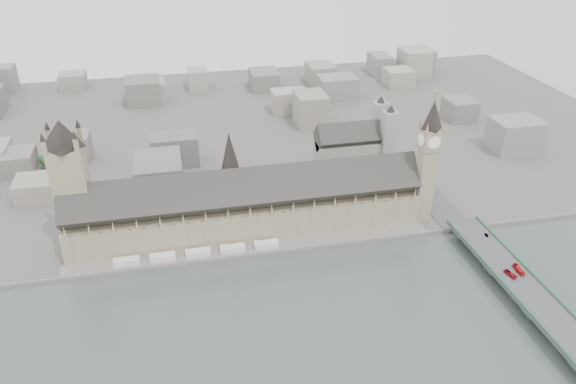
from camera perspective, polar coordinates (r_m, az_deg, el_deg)
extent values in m
plane|color=#595651|center=(421.41, -3.72, -5.41)|extent=(900.00, 900.00, 0.00)
cube|color=gray|center=(408.34, -3.39, -6.39)|extent=(600.00, 1.50, 3.00)
cube|color=gray|center=(414.72, -3.56, -5.86)|extent=(270.00, 15.00, 2.00)
cube|color=white|center=(412.82, -16.09, -6.79)|extent=(18.00, 7.00, 4.00)
cube|color=white|center=(411.02, -12.62, -6.45)|extent=(18.00, 7.00, 4.00)
cube|color=white|center=(410.73, -9.13, -6.10)|extent=(18.00, 7.00, 4.00)
cube|color=white|center=(411.97, -5.65, -5.72)|extent=(18.00, 7.00, 4.00)
cube|color=white|center=(414.71, -2.21, -5.32)|extent=(18.00, 7.00, 4.00)
cube|color=gray|center=(431.34, -4.19, -2.57)|extent=(265.00, 40.00, 25.00)
cube|color=#2E2B29|center=(420.06, -4.30, 0.06)|extent=(265.00, 40.73, 40.73)
cube|color=gray|center=(449.14, 13.64, 0.69)|extent=(12.00, 12.00, 62.00)
cube|color=gray|center=(432.69, 14.22, 5.25)|extent=(14.00, 14.00, 16.00)
cylinder|color=white|center=(435.83, 15.08, 5.31)|extent=(0.60, 10.00, 10.00)
cylinder|color=white|center=(429.65, 13.36, 5.19)|extent=(0.60, 10.00, 10.00)
cylinder|color=white|center=(438.59, 13.83, 5.63)|extent=(10.00, 0.60, 10.00)
cylinder|color=white|center=(426.83, 14.63, 4.87)|extent=(10.00, 0.60, 10.00)
cone|color=black|center=(425.74, 14.53, 7.59)|extent=(17.00, 17.00, 22.00)
cylinder|color=gold|center=(421.10, 14.76, 9.37)|extent=(1.00, 1.00, 6.00)
sphere|color=gold|center=(420.00, 14.82, 9.82)|extent=(2.00, 2.00, 2.00)
cone|color=gray|center=(436.43, 14.83, 7.09)|extent=(2.40, 2.40, 8.00)
cone|color=gray|center=(430.85, 13.27, 7.00)|extent=(2.40, 2.40, 8.00)
cone|color=gray|center=(425.76, 15.58, 6.44)|extent=(2.40, 2.40, 8.00)
cone|color=gray|center=(420.05, 13.99, 6.34)|extent=(2.40, 2.40, 8.00)
cube|color=gray|center=(426.77, -20.86, -0.67)|extent=(23.00, 23.00, 80.00)
cone|color=black|center=(406.19, -22.07, 5.48)|extent=(30.00, 30.00, 20.00)
cylinder|color=gray|center=(420.58, -5.81, 1.25)|extent=(12.00, 12.00, 20.00)
cone|color=black|center=(410.10, -5.97, 4.22)|extent=(13.00, 13.00, 28.00)
cube|color=#474749|center=(405.12, 21.95, -8.47)|extent=(25.00, 325.00, 10.25)
cube|color=gray|center=(515.35, 6.14, 3.41)|extent=(60.00, 28.00, 34.00)
cube|color=#2E2B29|center=(506.37, 6.27, 5.66)|extent=(60.00, 28.28, 28.28)
cube|color=gray|center=(529.86, 9.14, 5.72)|extent=(12.00, 12.00, 64.00)
cube|color=gray|center=(509.51, 10.08, 4.67)|extent=(12.00, 12.00, 64.00)
imported|color=red|center=(400.13, 21.65, -7.76)|extent=(4.48, 9.95, 2.70)
imported|color=red|center=(406.19, 22.38, -7.29)|extent=(3.60, 11.79, 3.24)
imported|color=gray|center=(437.02, 19.52, -4.14)|extent=(1.62, 4.06, 1.31)
imported|color=gray|center=(505.34, 14.35, 1.34)|extent=(4.06, 5.89, 1.58)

